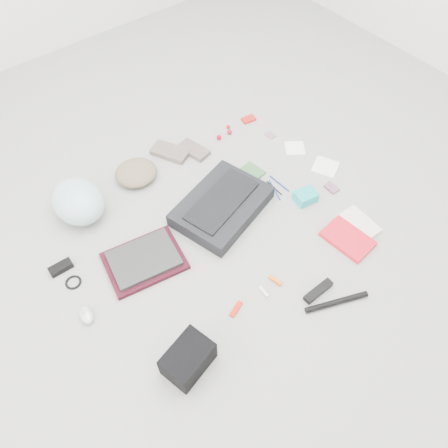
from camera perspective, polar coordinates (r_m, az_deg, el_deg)
ground_plane at (r=2.20m, az=-0.00°, el=-0.77°), size 4.00×4.00×0.00m
messenger_bag at (r=2.24m, az=-0.29°, el=2.37°), size 0.55×0.46×0.08m
bag_flap at (r=2.21m, az=-0.29°, el=3.10°), size 0.44×0.29×0.01m
laptop_sleeve at (r=2.12m, az=-10.35°, el=-4.78°), size 0.40×0.33×0.02m
laptop at (r=2.10m, az=-10.44°, el=-4.46°), size 0.35×0.28×0.02m
bike_helmet at (r=2.31m, az=-18.55°, el=2.84°), size 0.26×0.32×0.19m
beanie at (r=2.44m, az=-11.41°, el=6.59°), size 0.28×0.27×0.08m
mitten_left at (r=2.56m, az=-7.07°, el=9.31°), size 0.19×0.24×0.03m
mitten_right at (r=2.56m, az=-3.98°, el=9.62°), size 0.13×0.20×0.03m
power_brick at (r=2.20m, az=-20.53°, el=-5.34°), size 0.11×0.05×0.03m
cable_coil at (r=2.15m, az=-19.09°, el=-7.21°), size 0.08×0.08×0.01m
mouse at (r=2.04m, az=-17.56°, el=-11.23°), size 0.07×0.11×0.04m
camera_bag at (r=1.83m, az=-4.71°, el=-17.17°), size 0.23×0.18×0.13m
multitool at (r=1.97m, az=1.58°, el=-11.04°), size 0.09×0.05×0.01m
toiletry_tube_white at (r=2.02m, az=5.23°, el=-8.78°), size 0.02×0.06×0.02m
toiletry_tube_orange at (r=2.05m, az=6.73°, el=-7.31°), size 0.03×0.07×0.02m
u_lock at (r=2.05m, az=12.21°, el=-8.55°), size 0.16×0.04×0.03m
bike_pump at (r=2.04m, az=14.49°, el=-9.85°), size 0.29×0.14×0.03m
book_red at (r=2.24m, az=15.83°, el=-1.87°), size 0.18×0.25×0.03m
book_white at (r=2.31m, az=17.14°, el=-0.01°), size 0.14×0.20×0.02m
notepad at (r=2.45m, az=3.71°, el=6.86°), size 0.11×0.13×0.01m
pen_blue at (r=2.37m, az=6.65°, el=4.45°), size 0.06×0.14×0.01m
pen_black at (r=2.38m, az=6.60°, el=4.69°), size 0.01×0.12×0.01m
pen_navy at (r=2.41m, az=7.22°, el=5.30°), size 0.01×0.15×0.01m
accordion_wallet at (r=2.34m, az=10.60°, el=3.56°), size 0.12×0.11×0.05m
card_deck at (r=2.43m, az=13.87°, el=4.61°), size 0.05×0.07×0.01m
napkin_top at (r=2.61m, az=9.24°, el=9.74°), size 0.15×0.15×0.01m
napkin_bottom at (r=2.54m, az=13.10°, el=7.28°), size 0.18×0.18×0.01m
lollipop_a at (r=2.63m, az=-0.66°, el=11.24°), size 0.03×0.03×0.03m
lollipop_b at (r=2.66m, az=0.72°, el=11.92°), size 0.04×0.04×0.03m
lollipop_c at (r=2.70m, az=0.56°, el=12.57°), size 0.03×0.03×0.02m
altoids_tin at (r=2.77m, az=3.23°, el=13.51°), size 0.09×0.07×0.02m
stamp_sheet at (r=2.68m, az=6.06°, el=11.47°), size 0.05×0.06×0.00m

